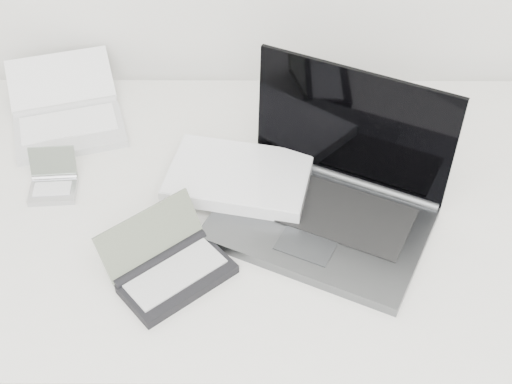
{
  "coord_description": "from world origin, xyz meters",
  "views": [
    {
      "loc": [
        -0.03,
        0.57,
        1.69
      ],
      "look_at": [
        -0.03,
        1.51,
        0.79
      ],
      "focal_mm": 50.0,
      "sensor_mm": 36.0,
      "label": 1
    }
  ],
  "objects_px": {
    "palmtop_charcoal": "(170,267)",
    "desk": "(271,217)",
    "laptop_large": "(301,190)",
    "netbook_open_white": "(67,116)"
  },
  "relations": [
    {
      "from": "netbook_open_white",
      "to": "palmtop_charcoal",
      "type": "bearing_deg",
      "value": -75.22
    },
    {
      "from": "desk",
      "to": "laptop_large",
      "type": "xyz_separation_m",
      "value": [
        0.06,
        -0.02,
        0.09
      ]
    },
    {
      "from": "desk",
      "to": "palmtop_charcoal",
      "type": "bearing_deg",
      "value": -133.55
    },
    {
      "from": "desk",
      "to": "netbook_open_white",
      "type": "height_order",
      "value": "netbook_open_white"
    },
    {
      "from": "laptop_large",
      "to": "palmtop_charcoal",
      "type": "relative_size",
      "value": 2.2
    },
    {
      "from": "palmtop_charcoal",
      "to": "desk",
      "type": "bearing_deg",
      "value": 6.26
    },
    {
      "from": "laptop_large",
      "to": "netbook_open_white",
      "type": "distance_m",
      "value": 0.56
    },
    {
      "from": "desk",
      "to": "palmtop_charcoal",
      "type": "distance_m",
      "value": 0.27
    },
    {
      "from": "desk",
      "to": "palmtop_charcoal",
      "type": "height_order",
      "value": "palmtop_charcoal"
    },
    {
      "from": "desk",
      "to": "laptop_large",
      "type": "relative_size",
      "value": 2.99
    }
  ]
}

